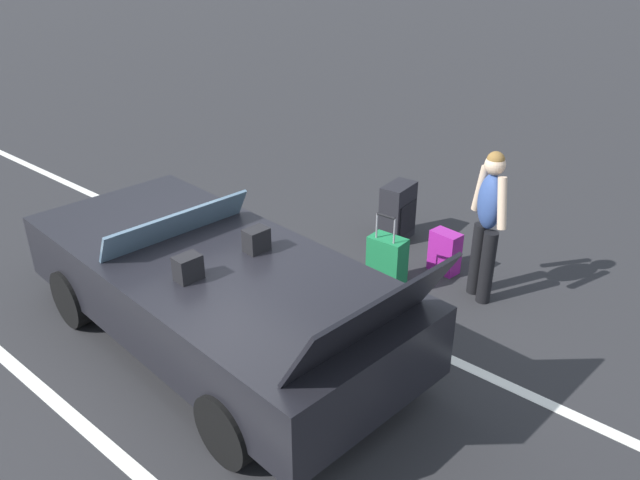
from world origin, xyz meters
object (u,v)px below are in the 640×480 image
suitcase_large_black (398,212)px  convertible_car (201,282)px  traveler_person (488,219)px  suitcase_small_carryon (445,252)px  suitcase_medium_bright (387,263)px

suitcase_large_black → convertible_car: bearing=-99.3°
suitcase_large_black → traveler_person: 1.69m
suitcase_small_carryon → traveler_person: traveler_person is taller
convertible_car → suitcase_medium_bright: size_ratio=4.72×
suitcase_large_black → traveler_person: bearing=-26.8°
suitcase_large_black → suitcase_small_carryon: size_ratio=1.48×
suitcase_small_carryon → traveler_person: 0.92m
convertible_car → traveler_person: bearing=-120.9°
suitcase_small_carryon → traveler_person: bearing=-105.4°
suitcase_medium_bright → suitcase_small_carryon: 0.80m
convertible_car → suitcase_large_black: 3.00m
convertible_car → suitcase_small_carryon: (-1.13, -2.62, -0.34)m
suitcase_medium_bright → suitcase_small_carryon: suitcase_medium_bright is taller
convertible_car → suitcase_medium_bright: bearing=-109.5°
suitcase_medium_bright → suitcase_small_carryon: bearing=-23.3°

